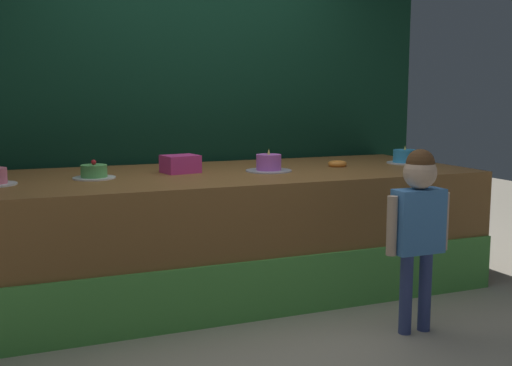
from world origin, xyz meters
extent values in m
plane|color=#ADA38E|center=(0.00, 0.00, 0.00)|extent=(12.00, 12.00, 0.00)
cube|color=brown|center=(0.00, 0.68, 0.41)|extent=(3.45, 1.36, 0.82)
cube|color=#59B24C|center=(0.00, -0.01, 0.19)|extent=(3.45, 0.02, 0.37)
cube|color=black|center=(0.00, 1.46, 1.48)|extent=(4.04, 0.08, 2.97)
cylinder|color=#3F4C8C|center=(0.67, -0.51, 0.23)|extent=(0.07, 0.07, 0.47)
cylinder|color=#3F4C8C|center=(0.80, -0.51, 0.23)|extent=(0.07, 0.07, 0.47)
cube|color=#4C8CD8|center=(0.74, -0.51, 0.65)|extent=(0.29, 0.13, 0.36)
cylinder|color=beige|center=(0.56, -0.51, 0.64)|extent=(0.06, 0.06, 0.33)
cylinder|color=beige|center=(0.91, -0.51, 0.64)|extent=(0.06, 0.06, 0.33)
sphere|color=beige|center=(0.74, -0.51, 0.92)|extent=(0.19, 0.19, 0.19)
sphere|color=brown|center=(0.74, -0.51, 0.98)|extent=(0.16, 0.16, 0.16)
cube|color=#E03C95|center=(-0.29, 0.75, 0.88)|extent=(0.26, 0.23, 0.12)
torus|color=orange|center=(0.88, 0.67, 0.84)|extent=(0.14, 0.14, 0.04)
cylinder|color=white|center=(-0.88, 0.66, 0.83)|extent=(0.27, 0.27, 0.01)
cylinder|color=#59B259|center=(-0.88, 0.66, 0.87)|extent=(0.17, 0.17, 0.08)
sphere|color=red|center=(-0.88, 0.66, 0.93)|extent=(0.03, 0.03, 0.03)
cylinder|color=silver|center=(0.29, 0.59, 0.83)|extent=(0.32, 0.32, 0.01)
cylinder|color=#CC66D8|center=(0.29, 0.59, 0.89)|extent=(0.17, 0.17, 0.11)
cone|color=#F2E566|center=(0.29, 0.59, 0.96)|extent=(0.02, 0.02, 0.04)
cylinder|color=silver|center=(1.47, 0.66, 0.83)|extent=(0.27, 0.27, 0.01)
cylinder|color=#3399D8|center=(1.47, 0.66, 0.88)|extent=(0.18, 0.18, 0.10)
cone|color=#F2E566|center=(1.47, 0.66, 0.95)|extent=(0.02, 0.02, 0.03)
camera|label=1|loc=(-1.38, -3.33, 1.35)|focal=43.44mm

